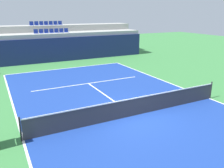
# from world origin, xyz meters

# --- Properties ---
(ground_plane) EXTENTS (80.00, 80.00, 0.00)m
(ground_plane) POSITION_xyz_m (0.00, 0.00, 0.00)
(ground_plane) COLOR #387A3D
(court_surface) EXTENTS (11.00, 24.00, 0.01)m
(court_surface) POSITION_xyz_m (0.00, 0.00, 0.01)
(court_surface) COLOR navy
(court_surface) RESTS_ON ground_plane
(baseline_far) EXTENTS (11.00, 0.10, 0.00)m
(baseline_far) POSITION_xyz_m (0.00, 11.95, 0.01)
(baseline_far) COLOR white
(baseline_far) RESTS_ON court_surface
(sideline_left) EXTENTS (0.10, 24.00, 0.00)m
(sideline_left) POSITION_xyz_m (-5.45, 0.00, 0.01)
(sideline_left) COLOR white
(sideline_left) RESTS_ON court_surface
(sideline_right) EXTENTS (0.10, 24.00, 0.00)m
(sideline_right) POSITION_xyz_m (5.45, 0.00, 0.01)
(sideline_right) COLOR white
(sideline_right) RESTS_ON court_surface
(service_line_far) EXTENTS (8.26, 0.10, 0.00)m
(service_line_far) POSITION_xyz_m (0.00, 6.40, 0.01)
(service_line_far) COLOR white
(service_line_far) RESTS_ON court_surface
(centre_service_line) EXTENTS (0.10, 6.40, 0.00)m
(centre_service_line) POSITION_xyz_m (0.00, 3.20, 0.01)
(centre_service_line) COLOR white
(centre_service_line) RESTS_ON court_surface
(back_wall) EXTENTS (20.83, 0.30, 2.53)m
(back_wall) POSITION_xyz_m (0.00, 15.49, 1.26)
(back_wall) COLOR navy
(back_wall) RESTS_ON ground_plane
(stands_tier_lower) EXTENTS (20.83, 2.40, 2.95)m
(stands_tier_lower) POSITION_xyz_m (0.00, 16.84, 1.47)
(stands_tier_lower) COLOR #9E9E99
(stands_tier_lower) RESTS_ON ground_plane
(stands_tier_upper) EXTENTS (20.83, 2.40, 3.66)m
(stands_tier_upper) POSITION_xyz_m (0.00, 19.24, 1.83)
(stands_tier_upper) COLOR #9E9E99
(stands_tier_upper) RESTS_ON ground_plane
(seating_row_lower) EXTENTS (3.75, 0.44, 0.44)m
(seating_row_lower) POSITION_xyz_m (0.00, 16.94, 3.07)
(seating_row_lower) COLOR navy
(seating_row_lower) RESTS_ON stands_tier_lower
(seating_row_upper) EXTENTS (3.75, 0.44, 0.44)m
(seating_row_upper) POSITION_xyz_m (0.00, 19.34, 3.79)
(seating_row_upper) COLOR navy
(seating_row_upper) RESTS_ON stands_tier_upper
(tennis_net) EXTENTS (11.08, 0.08, 1.07)m
(tennis_net) POSITION_xyz_m (0.00, 0.00, 0.51)
(tennis_net) COLOR black
(tennis_net) RESTS_ON court_surface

